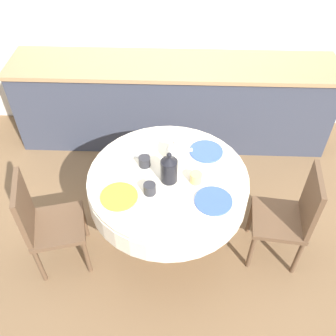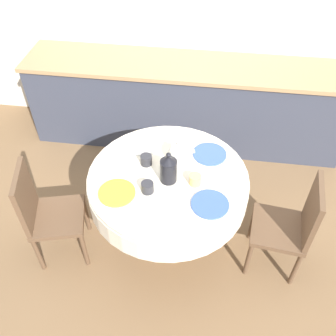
% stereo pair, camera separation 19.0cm
% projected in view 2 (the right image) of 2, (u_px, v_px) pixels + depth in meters
% --- Properties ---
extents(ground_plane, '(12.00, 12.00, 0.00)m').
position_uv_depth(ground_plane, '(168.00, 237.00, 3.26)').
color(ground_plane, brown).
extents(wall_back, '(7.00, 0.05, 2.60)m').
position_uv_depth(wall_back, '(193.00, 9.00, 3.57)').
color(wall_back, silver).
rests_on(wall_back, ground_plane).
extents(kitchen_counter, '(3.24, 0.64, 0.90)m').
position_uv_depth(kitchen_counter, '(186.00, 103.00, 3.93)').
color(kitchen_counter, '#383D4C').
rests_on(kitchen_counter, ground_plane).
extents(dining_table, '(1.19, 1.19, 0.76)m').
position_uv_depth(dining_table, '(168.00, 188.00, 2.82)').
color(dining_table, tan).
rests_on(dining_table, ground_plane).
extents(chair_left, '(0.44, 0.44, 0.90)m').
position_uv_depth(chair_left, '(291.00, 224.00, 2.75)').
color(chair_left, brown).
rests_on(chair_left, ground_plane).
extents(chair_right, '(0.49, 0.49, 0.90)m').
position_uv_depth(chair_right, '(45.00, 212.00, 2.83)').
color(chair_right, brown).
rests_on(chair_right, ground_plane).
extents(plate_near_left, '(0.26, 0.26, 0.01)m').
position_uv_depth(plate_near_left, '(117.00, 193.00, 2.60)').
color(plate_near_left, yellow).
rests_on(plate_near_left, dining_table).
extents(cup_near_left, '(0.09, 0.09, 0.08)m').
position_uv_depth(cup_near_left, '(148.00, 187.00, 2.59)').
color(cup_near_left, '#28282D').
rests_on(cup_near_left, dining_table).
extents(plate_near_right, '(0.26, 0.26, 0.01)m').
position_uv_depth(plate_near_right, '(210.00, 204.00, 2.52)').
color(plate_near_right, '#3856AD').
rests_on(plate_near_right, dining_table).
extents(cup_near_right, '(0.09, 0.09, 0.08)m').
position_uv_depth(cup_near_right, '(195.00, 180.00, 2.64)').
color(cup_near_right, '#DBB766').
rests_on(cup_near_right, dining_table).
extents(plate_far_left, '(0.26, 0.26, 0.01)m').
position_uv_depth(plate_far_left, '(143.00, 145.00, 2.96)').
color(plate_far_left, white).
rests_on(plate_far_left, dining_table).
extents(cup_far_left, '(0.09, 0.09, 0.08)m').
position_uv_depth(cup_far_left, '(146.00, 160.00, 2.79)').
color(cup_far_left, '#28282D').
rests_on(cup_far_left, dining_table).
extents(plate_far_right, '(0.26, 0.26, 0.01)m').
position_uv_depth(plate_far_right, '(210.00, 154.00, 2.88)').
color(plate_far_right, '#3856AD').
rests_on(plate_far_right, dining_table).
extents(cup_far_right, '(0.09, 0.09, 0.08)m').
position_uv_depth(cup_far_right, '(185.00, 157.00, 2.81)').
color(cup_far_right, white).
rests_on(cup_far_right, dining_table).
extents(coffee_carafe, '(0.12, 0.12, 0.26)m').
position_uv_depth(coffee_carafe, '(168.00, 169.00, 2.62)').
color(coffee_carafe, black).
rests_on(coffee_carafe, dining_table).
extents(teapot, '(0.20, 0.15, 0.19)m').
position_uv_depth(teapot, '(178.00, 152.00, 2.79)').
color(teapot, silver).
rests_on(teapot, dining_table).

